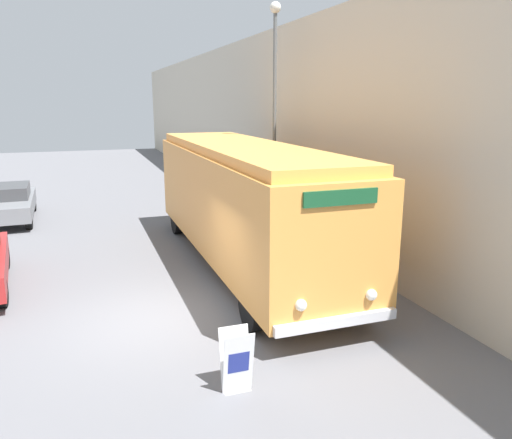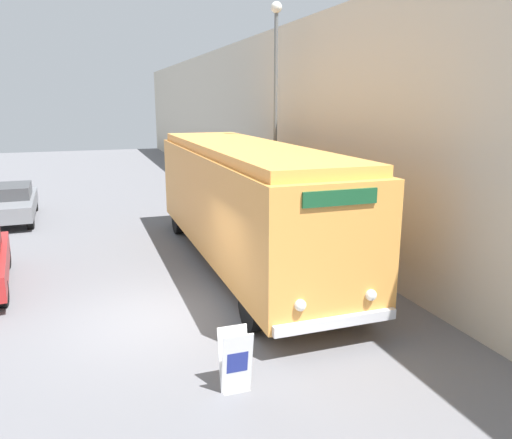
{
  "view_description": "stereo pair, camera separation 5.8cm",
  "coord_description": "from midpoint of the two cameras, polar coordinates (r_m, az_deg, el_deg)",
  "views": [
    {
      "loc": [
        -1.26,
        -10.16,
        4.64
      ],
      "look_at": [
        2.42,
        0.2,
        2.01
      ],
      "focal_mm": 35.0,
      "sensor_mm": 36.0,
      "label": 1
    },
    {
      "loc": [
        -1.21,
        -10.18,
        4.64
      ],
      "look_at": [
        2.42,
        0.2,
        2.01
      ],
      "focal_mm": 35.0,
      "sensor_mm": 36.0,
      "label": 2
    }
  ],
  "objects": [
    {
      "name": "ground_plane",
      "position": [
        11.25,
        -11.72,
        -11.19
      ],
      "size": [
        80.0,
        80.0,
        0.0
      ],
      "primitive_type": "plane",
      "color": "slate"
    },
    {
      "name": "vintage_bus",
      "position": [
        14.04,
        -1.55,
        2.45
      ],
      "size": [
        2.65,
        11.13,
        3.47
      ],
      "color": "black",
      "rests_on": "ground_plane"
    },
    {
      "name": "sign_board",
      "position": [
        8.4,
        -2.42,
        -15.93
      ],
      "size": [
        0.5,
        0.4,
        1.07
      ],
      "color": "gray",
      "rests_on": "ground_plane"
    },
    {
      "name": "streetlamp",
      "position": [
        16.91,
        2.05,
        14.19
      ],
      "size": [
        0.36,
        0.36,
        7.68
      ],
      "color": "#595E60",
      "rests_on": "ground_plane"
    },
    {
      "name": "parked_car_mid",
      "position": [
        21.84,
        -26.39,
        1.76
      ],
      "size": [
        1.84,
        4.78,
        1.4
      ],
      "rotation": [
        0.0,
        0.0,
        0.03
      ],
      "color": "black",
      "rests_on": "ground_plane"
    },
    {
      "name": "building_wall_right",
      "position": [
        21.47,
        0.36,
        10.76
      ],
      "size": [
        0.3,
        60.0,
        7.25
      ],
      "color": "beige",
      "rests_on": "ground_plane"
    }
  ]
}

